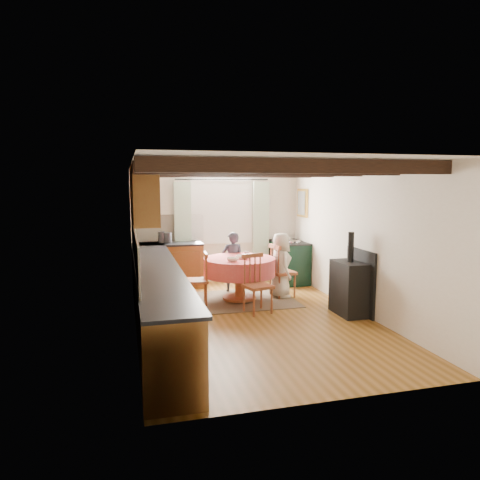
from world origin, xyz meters
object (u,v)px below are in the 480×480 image
object	(u,v)px
chair_near	(258,284)
aga_range	(289,261)
dining_table	(239,279)
cast_iron_stove	(350,274)
chair_right	(283,270)
child_far	(233,262)
chair_left	(197,279)
child_right	(281,265)
cup	(247,253)

from	to	relation	value
chair_near	aga_range	bearing A→B (deg)	41.95
dining_table	cast_iron_stove	bearing A→B (deg)	-40.22
chair_right	child_far	xyz separation A→B (m)	(-0.82, 0.59, 0.09)
chair_left	aga_range	bearing A→B (deg)	124.73
aga_range	cast_iron_stove	distance (m)	2.45
chair_left	child_right	xyz separation A→B (m)	(1.59, 0.11, 0.14)
cast_iron_stove	cup	xyz separation A→B (m)	(-1.32, 1.50, 0.15)
child_far	aga_range	bearing A→B (deg)	-156.06
dining_table	chair_left	size ratio (longest dim) A/B	1.40
chair_right	aga_range	xyz separation A→B (m)	(0.54, 1.09, -0.05)
cast_iron_stove	child_right	xyz separation A→B (m)	(-0.71, 1.31, -0.07)
dining_table	cup	bearing A→B (deg)	48.24
chair_near	child_right	size ratio (longest dim) A/B	0.80
aga_range	child_right	world-z (taller)	child_right
dining_table	child_right	xyz separation A→B (m)	(0.80, 0.03, 0.22)
chair_right	cast_iron_stove	size ratio (longest dim) A/B	0.74
dining_table	cup	world-z (taller)	cup
cup	chair_left	bearing A→B (deg)	-163.06
chair_left	aga_range	world-z (taller)	chair_left
chair_left	chair_near	bearing A→B (deg)	54.80
cast_iron_stove	aga_range	bearing A→B (deg)	92.58
chair_right	cup	world-z (taller)	chair_right
cast_iron_stove	child_far	distance (m)	2.44
chair_near	child_right	world-z (taller)	child_right
dining_table	chair_near	world-z (taller)	chair_near
aga_range	chair_near	bearing A→B (deg)	-123.25
aga_range	child_far	world-z (taller)	child_far
chair_near	aga_range	distance (m)	2.39
child_right	cup	xyz separation A→B (m)	(-0.61, 0.19, 0.22)
chair_near	chair_left	bearing A→B (deg)	124.76
chair_left	child_right	world-z (taller)	child_right
dining_table	child_right	distance (m)	0.83
chair_right	aga_range	size ratio (longest dim) A/B	1.02
child_right	chair_near	bearing A→B (deg)	139.56
dining_table	chair_left	world-z (taller)	chair_left
dining_table	child_far	bearing A→B (deg)	86.90
dining_table	cup	size ratio (longest dim) A/B	13.96
chair_near	child_far	bearing A→B (deg)	77.36
cast_iron_stove	child_right	bearing A→B (deg)	118.60
chair_right	cup	bearing A→B (deg)	68.53
cup	dining_table	bearing A→B (deg)	-131.76
child_far	cup	size ratio (longest dim) A/B	12.78
cast_iron_stove	child_right	world-z (taller)	cast_iron_stove
chair_near	cup	size ratio (longest dim) A/B	10.53
chair_left	cup	xyz separation A→B (m)	(0.99, 0.30, 0.36)
child_far	cup	distance (m)	0.53
dining_table	chair_right	distance (m)	0.87
aga_range	child_right	bearing A→B (deg)	-118.02
chair_near	chair_right	size ratio (longest dim) A/B	0.98
cast_iron_stove	child_right	size ratio (longest dim) A/B	1.11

